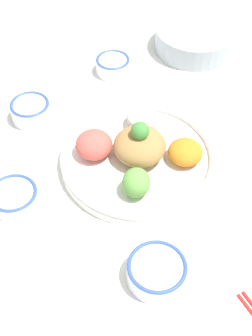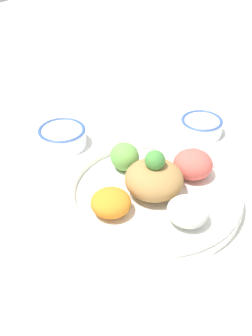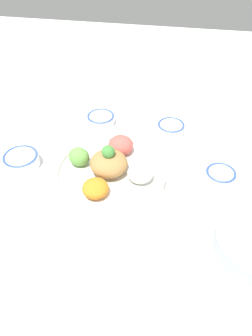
{
  "view_description": "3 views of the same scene",
  "coord_description": "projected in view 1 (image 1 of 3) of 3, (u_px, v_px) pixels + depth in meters",
  "views": [
    {
      "loc": [
        -0.62,
        0.06,
        0.74
      ],
      "look_at": [
        -0.02,
        0.0,
        0.04
      ],
      "focal_mm": 50.0,
      "sensor_mm": 36.0,
      "label": 1
    },
    {
      "loc": [
        0.47,
        -0.54,
        0.57
      ],
      "look_at": [
        -0.01,
        -0.06,
        0.07
      ],
      "focal_mm": 50.0,
      "sensor_mm": 36.0,
      "label": 2
    },
    {
      "loc": [
        0.19,
        -0.7,
        0.67
      ],
      "look_at": [
        0.08,
        -0.01,
        0.03
      ],
      "focal_mm": 35.0,
      "sensor_mm": 36.0,
      "label": 3
    }
  ],
  "objects": [
    {
      "name": "sauce_bowl_red",
      "position": [
        14.0,
        197.0,
        0.9
      ],
      "size": [
        0.09,
        0.09,
        0.04
      ],
      "color": "white",
      "rests_on": "ground_plane"
    },
    {
      "name": "salad_platter",
      "position": [
        139.0,
        154.0,
        0.97
      ],
      "size": [
        0.33,
        0.33,
        0.11
      ],
      "color": "white",
      "rests_on": "ground_plane"
    },
    {
      "name": "sauce_bowl_dark",
      "position": [
        31.0,
        110.0,
        1.06
      ],
      "size": [
        0.09,
        0.09,
        0.05
      ],
      "color": "white",
      "rests_on": "ground_plane"
    },
    {
      "name": "ground_plane",
      "position": [
        126.0,
        175.0,
        0.96
      ],
      "size": [
        2.4,
        2.4,
        0.0
      ],
      "primitive_type": "plane",
      "color": "white"
    },
    {
      "name": "rice_bowl_plain",
      "position": [
        157.0,
        271.0,
        0.79
      ],
      "size": [
        0.1,
        0.1,
        0.04
      ],
      "color": "white",
      "rests_on": "ground_plane"
    },
    {
      "name": "rice_bowl_blue",
      "position": [
        113.0,
        65.0,
        1.17
      ],
      "size": [
        0.08,
        0.08,
        0.04
      ],
      "color": "white",
      "rests_on": "ground_plane"
    },
    {
      "name": "side_serving_bowl",
      "position": [
        195.0,
        38.0,
        1.23
      ],
      "size": [
        0.21,
        0.21,
        0.06
      ],
      "color": "#A8B2BC",
      "rests_on": "ground_plane"
    }
  ]
}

